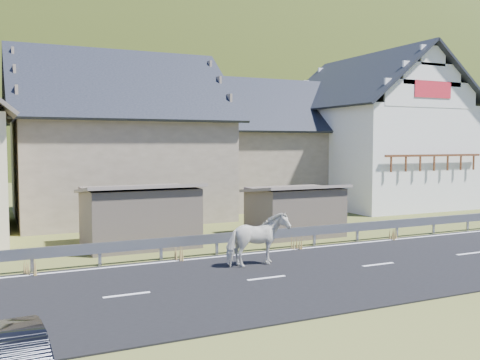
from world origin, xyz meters
TOP-DOWN VIEW (x-y plane):
  - ground at (0.00, 0.00)m, footprint 160.00×160.00m
  - road at (0.00, 0.00)m, footprint 60.00×7.00m
  - lane_markings at (0.00, 0.00)m, footprint 60.00×6.60m
  - guardrail at (-0.00, 3.68)m, footprint 28.10×0.09m
  - shed_left at (-2.00, 6.50)m, footprint 4.30×3.30m
  - shed_right at (4.50, 6.00)m, footprint 3.80×2.90m
  - house_stone_a at (-1.00, 15.00)m, footprint 10.80×9.80m
  - house_stone_b at (9.00, 17.00)m, footprint 9.80×8.80m
  - house_white at (15.00, 14.00)m, footprint 8.80×10.80m
  - mountain at (5.00, 180.00)m, footprint 440.00×280.00m
  - horse at (0.45, 1.46)m, footprint 1.02×2.03m

SIDE VIEW (x-z plane):
  - mountain at x=5.00m, z-range -150.00..110.00m
  - ground at x=0.00m, z-range 0.00..0.00m
  - road at x=0.00m, z-range 0.00..0.04m
  - lane_markings at x=0.00m, z-range 0.04..0.05m
  - guardrail at x=0.00m, z-range 0.19..0.94m
  - horse at x=0.45m, z-range 0.04..1.71m
  - shed_right at x=4.50m, z-range -0.10..2.10m
  - shed_left at x=-2.00m, z-range -0.10..2.30m
  - house_stone_b at x=9.00m, z-range 0.19..8.29m
  - house_stone_a at x=-1.00m, z-range 0.18..9.08m
  - house_white at x=15.00m, z-range 0.21..9.91m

